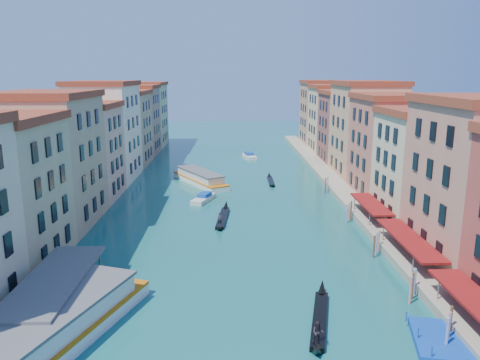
% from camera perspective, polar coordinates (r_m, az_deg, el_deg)
% --- Properties ---
extents(left_bank_palazzos, '(12.80, 128.40, 21.00)m').
position_cam_1_polar(left_bank_palazzos, '(98.53, -16.99, 4.86)').
color(left_bank_palazzos, beige).
rests_on(left_bank_palazzos, ground).
extents(right_bank_palazzos, '(12.80, 128.40, 21.00)m').
position_cam_1_polar(right_bank_palazzos, '(99.58, 15.97, 5.02)').
color(right_bank_palazzos, '#A93D33').
rests_on(right_bank_palazzos, ground).
extents(quay, '(4.00, 140.00, 1.00)m').
position_cam_1_polar(quay, '(99.14, 11.22, -0.19)').
color(quay, gray).
rests_on(quay, ground).
extents(restaurant_awnings, '(3.20, 44.55, 3.12)m').
position_cam_1_polar(restaurant_awnings, '(59.80, 20.08, -6.93)').
color(restaurant_awnings, maroon).
rests_on(restaurant_awnings, ground).
extents(vaporetto_stop, '(5.40, 16.40, 3.65)m').
position_cam_1_polar(vaporetto_stop, '(49.24, -21.51, -13.32)').
color(vaporetto_stop, '#58595B').
rests_on(vaporetto_stop, ground).
extents(mooring_poles_right, '(1.44, 54.24, 3.20)m').
position_cam_1_polar(mooring_poles_right, '(64.51, 15.54, -6.76)').
color(mooring_poles_right, '#592F1E').
rests_on(mooring_poles_right, ground).
extents(mooring_poles_left, '(0.24, 8.24, 3.20)m').
position_cam_1_polar(mooring_poles_left, '(50.20, -24.25, -13.23)').
color(mooring_poles_left, '#592F1E').
rests_on(mooring_poles_left, ground).
extents(vaporetto_near, '(12.37, 23.04, 3.36)m').
position_cam_1_polar(vaporetto_near, '(43.57, -21.72, -16.79)').
color(vaporetto_near, white).
rests_on(vaporetto_near, ground).
extents(vaporetto_far, '(12.60, 17.82, 2.70)m').
position_cam_1_polar(vaporetto_far, '(97.93, -4.89, 0.28)').
color(vaporetto_far, white).
rests_on(vaporetto_far, ground).
extents(gondola_fore, '(2.17, 13.58, 2.70)m').
position_cam_1_polar(gondola_fore, '(73.77, -2.12, -4.49)').
color(gondola_fore, black).
rests_on(gondola_fore, ground).
extents(gondola_right, '(4.05, 13.33, 2.69)m').
position_cam_1_polar(gondola_right, '(45.27, 9.68, -16.27)').
color(gondola_right, black).
rests_on(gondola_right, ground).
extents(gondola_far, '(1.16, 11.46, 1.63)m').
position_cam_1_polar(gondola_far, '(99.32, 3.76, -0.05)').
color(gondola_far, black).
rests_on(gondola_far, ground).
extents(motorboat_mid, '(4.40, 7.15, 1.41)m').
position_cam_1_polar(motorboat_mid, '(84.54, -4.45, -2.20)').
color(motorboat_mid, silver).
rests_on(motorboat_mid, ground).
extents(motorboat_far, '(3.91, 7.60, 1.51)m').
position_cam_1_polar(motorboat_far, '(127.45, 1.16, 2.95)').
color(motorboat_far, silver).
rests_on(motorboat_far, ground).
extents(blue_dock, '(5.68, 7.35, 0.55)m').
position_cam_1_polar(blue_dock, '(45.32, 23.24, -17.52)').
color(blue_dock, '#0E42AD').
rests_on(blue_dock, ground).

